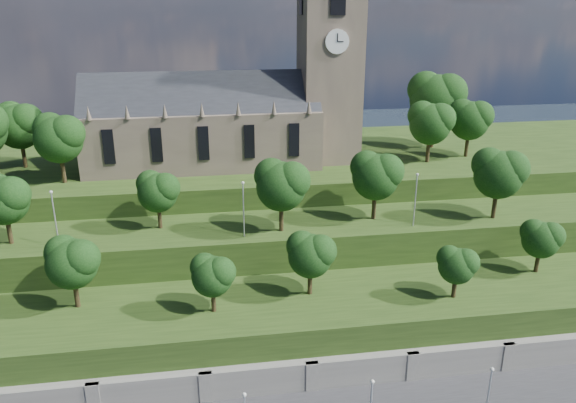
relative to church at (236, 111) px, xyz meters
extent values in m
cube|color=slate|center=(-0.79, -33.98, -20.02)|extent=(160.00, 2.00, 5.00)
cube|color=slate|center=(-5.79, -34.78, -20.02)|extent=(1.20, 0.60, 5.00)
cube|color=slate|center=(4.21, -34.78, -20.02)|extent=(1.20, 0.60, 5.00)
cube|color=slate|center=(14.21, -34.78, -20.02)|extent=(1.20, 0.60, 5.00)
cube|color=slate|center=(24.21, -34.78, -20.02)|extent=(1.20, 0.60, 5.00)
cube|color=#243C14|center=(-0.79, -27.98, -18.52)|extent=(160.00, 12.00, 8.00)
cube|color=#243C14|center=(-0.79, -16.98, -16.52)|extent=(160.00, 10.00, 12.00)
cube|color=#243C14|center=(-0.79, 4.02, -15.02)|extent=(160.00, 32.00, 15.00)
cube|color=brown|center=(-4.79, 0.02, -3.52)|extent=(32.00, 12.00, 8.00)
cube|color=black|center=(-4.79, 0.02, 0.48)|extent=(32.00, 10.18, 10.18)
cone|color=brown|center=(-18.79, -5.98, 1.38)|extent=(0.70, 0.70, 1.80)
cone|color=brown|center=(-14.12, -5.98, 1.38)|extent=(0.70, 0.70, 1.80)
cone|color=brown|center=(-9.46, -5.98, 1.38)|extent=(0.70, 0.70, 1.80)
cone|color=brown|center=(-4.79, -5.98, 1.38)|extent=(0.70, 0.70, 1.80)
cone|color=brown|center=(-0.12, -5.98, 1.38)|extent=(0.70, 0.70, 1.80)
cone|color=brown|center=(4.54, -5.98, 1.38)|extent=(0.70, 0.70, 1.80)
cone|color=brown|center=(9.21, -5.98, 1.38)|extent=(0.70, 0.70, 1.80)
cube|color=black|center=(-16.79, -6.06, -3.02)|extent=(1.40, 0.25, 4.50)
cube|color=black|center=(-10.79, -6.06, -3.02)|extent=(1.40, 0.25, 4.50)
cube|color=black|center=(-4.79, -6.06, -3.02)|extent=(1.40, 0.25, 4.50)
cube|color=black|center=(1.21, -6.06, -3.02)|extent=(1.40, 0.25, 4.50)
cube|color=black|center=(7.21, -6.06, -3.02)|extent=(1.40, 0.25, 4.50)
cube|color=brown|center=(13.21, 0.02, 4.98)|extent=(8.00, 8.00, 25.00)
cube|color=black|center=(13.21, -4.06, 14.48)|extent=(2.00, 0.25, 3.50)
cube|color=black|center=(13.21, 4.10, 14.48)|extent=(2.00, 0.25, 3.50)
cube|color=black|center=(9.13, 0.02, 14.48)|extent=(0.25, 2.00, 3.50)
cube|color=black|center=(17.29, 0.02, 14.48)|extent=(0.25, 2.00, 3.50)
cylinder|color=white|center=(13.21, -4.10, 9.48)|extent=(3.20, 0.30, 3.20)
cylinder|color=white|center=(17.33, 0.02, 9.48)|extent=(0.30, 3.20, 3.20)
cube|color=black|center=(13.21, -4.28, 9.98)|extent=(0.12, 0.05, 1.10)
cube|color=black|center=(13.61, -4.28, 9.48)|extent=(0.80, 0.05, 0.12)
cylinder|color=black|center=(-18.21, -25.98, -12.89)|extent=(0.50, 0.50, 3.25)
sphere|color=black|center=(-18.21, -25.98, -9.75)|extent=(5.06, 5.06, 5.06)
sphere|color=black|center=(-17.20, -26.49, -8.99)|extent=(3.80, 3.80, 3.80)
sphere|color=black|center=(-19.10, -25.35, -8.74)|extent=(3.54, 3.54, 3.54)
cylinder|color=black|center=(-4.65, -28.98, -13.21)|extent=(0.48, 0.48, 2.62)
sphere|color=black|center=(-4.65, -28.98, -10.68)|extent=(4.07, 4.07, 4.07)
sphere|color=black|center=(-3.84, -29.39, -10.07)|extent=(3.05, 3.05, 3.05)
sphere|color=black|center=(-5.37, -28.48, -9.87)|extent=(2.85, 2.85, 2.85)
cylinder|color=black|center=(5.45, -26.98, -13.03)|extent=(0.49, 0.49, 2.98)
sphere|color=black|center=(5.45, -26.98, -10.16)|extent=(4.63, 4.63, 4.63)
sphere|color=black|center=(6.38, -27.45, -9.46)|extent=(3.47, 3.47, 3.47)
sphere|color=black|center=(4.64, -26.41, -9.23)|extent=(3.24, 3.24, 3.24)
cylinder|color=black|center=(20.14, -29.98, -13.31)|extent=(0.47, 0.47, 2.42)
sphere|color=black|center=(20.14, -29.98, -10.97)|extent=(3.77, 3.77, 3.77)
sphere|color=black|center=(20.89, -30.36, -10.40)|extent=(2.83, 2.83, 2.83)
sphere|color=black|center=(19.48, -29.51, -10.22)|extent=(2.64, 2.64, 2.64)
cylinder|color=black|center=(31.90, -25.98, -13.18)|extent=(0.48, 0.48, 2.68)
sphere|color=black|center=(31.90, -25.98, -10.59)|extent=(4.17, 4.17, 4.17)
sphere|color=black|center=(32.73, -26.40, -9.97)|extent=(3.12, 3.12, 3.12)
sphere|color=black|center=(31.17, -25.46, -9.76)|extent=(2.92, 2.92, 2.92)
cylinder|color=black|center=(-26.24, -17.98, -8.83)|extent=(0.51, 0.51, 3.39)
sphere|color=black|center=(-26.24, -17.98, -5.55)|extent=(5.28, 5.28, 5.28)
sphere|color=black|center=(-25.19, -18.51, -4.76)|extent=(3.96, 3.96, 3.96)
cylinder|color=black|center=(-10.30, -15.98, -9.04)|extent=(0.49, 0.49, 2.97)
sphere|color=black|center=(-10.30, -15.98, -6.17)|extent=(4.61, 4.61, 4.61)
sphere|color=black|center=(-9.38, -16.45, -5.48)|extent=(3.46, 3.46, 3.46)
sphere|color=black|center=(-11.11, -15.41, -5.25)|extent=(3.23, 3.23, 3.23)
cylinder|color=black|center=(3.59, -18.98, -8.69)|extent=(0.52, 0.52, 3.66)
sphere|color=black|center=(3.59, -18.98, -5.16)|extent=(5.69, 5.69, 5.69)
sphere|color=black|center=(4.73, -19.55, -4.30)|extent=(4.27, 4.27, 4.27)
sphere|color=black|center=(2.60, -18.27, -4.02)|extent=(3.98, 3.98, 3.98)
cylinder|color=black|center=(15.26, -16.98, -8.72)|extent=(0.52, 0.52, 3.61)
sphere|color=black|center=(15.26, -16.98, -5.23)|extent=(5.61, 5.61, 5.61)
sphere|color=black|center=(16.38, -17.55, -4.39)|extent=(4.21, 4.21, 4.21)
sphere|color=black|center=(14.27, -16.28, -4.11)|extent=(3.93, 3.93, 3.93)
cylinder|color=black|center=(29.83, -18.98, -8.65)|extent=(0.53, 0.53, 3.75)
sphere|color=black|center=(29.83, -18.98, -5.03)|extent=(5.83, 5.83, 5.83)
sphere|color=black|center=(31.00, -19.57, -4.15)|extent=(4.37, 4.37, 4.37)
sphere|color=black|center=(28.81, -18.26, -3.86)|extent=(4.08, 4.08, 4.08)
cylinder|color=black|center=(-29.61, 2.02, -5.54)|extent=(0.54, 0.54, 3.95)
sphere|color=black|center=(-29.61, 2.02, -1.72)|extent=(6.15, 6.15, 6.15)
sphere|color=black|center=(-28.38, 1.40, -0.80)|extent=(4.61, 4.61, 4.61)
sphere|color=black|center=(-30.69, 2.78, -0.49)|extent=(4.30, 4.30, 4.30)
cylinder|color=black|center=(-22.73, -5.98, -5.59)|extent=(0.53, 0.53, 3.86)
sphere|color=black|center=(-22.73, -5.98, -1.85)|extent=(6.01, 6.01, 6.01)
sphere|color=black|center=(-21.53, -6.59, -0.95)|extent=(4.51, 4.51, 4.51)
sphere|color=black|center=(-23.78, -5.23, -0.65)|extent=(4.21, 4.21, 4.21)
cylinder|color=black|center=(27.13, -3.98, -5.63)|extent=(0.53, 0.53, 3.77)
sphere|color=black|center=(27.13, -3.98, -1.99)|extent=(5.87, 5.87, 5.87)
sphere|color=black|center=(28.31, -4.57, -1.11)|extent=(4.40, 4.40, 4.40)
sphere|color=black|center=(26.10, -3.25, -0.81)|extent=(4.11, 4.11, 4.11)
cylinder|color=black|center=(31.09, 4.02, -4.97)|extent=(0.59, 0.59, 5.10)
sphere|color=black|center=(31.09, 4.02, -0.04)|extent=(7.93, 7.93, 7.93)
sphere|color=black|center=(32.68, 3.22, 1.15)|extent=(5.95, 5.95, 5.95)
sphere|color=black|center=(29.70, 5.01, 1.55)|extent=(5.55, 5.55, 5.55)
cylinder|color=black|center=(34.03, -1.98, -5.68)|extent=(0.52, 0.52, 3.68)
sphere|color=black|center=(34.03, -1.98, -2.13)|extent=(5.72, 5.72, 5.72)
sphere|color=black|center=(35.18, -2.56, -1.27)|extent=(4.29, 4.29, 4.29)
sphere|color=black|center=(33.03, -1.27, -0.98)|extent=(4.00, 4.00, 4.00)
sphere|color=silver|center=(-2.79, -43.48, -13.34)|extent=(0.36, 0.36, 0.36)
sphere|color=silver|center=(7.21, -43.48, -13.34)|extent=(0.36, 0.36, 0.36)
sphere|color=silver|center=(17.21, -43.48, -13.34)|extent=(0.36, 0.36, 0.36)
cylinder|color=#B2B2B7|center=(-20.79, -19.98, -7.42)|extent=(0.16, 0.16, 6.21)
sphere|color=silver|center=(-20.79, -19.98, -4.19)|extent=(0.36, 0.36, 0.36)
cylinder|color=#B2B2B7|center=(-0.79, -19.98, -7.42)|extent=(0.16, 0.16, 6.21)
sphere|color=silver|center=(-0.79, -19.98, -4.19)|extent=(0.36, 0.36, 0.36)
cylinder|color=#B2B2B7|center=(19.21, -19.98, -7.42)|extent=(0.16, 0.16, 6.21)
sphere|color=silver|center=(19.21, -19.98, -4.19)|extent=(0.36, 0.36, 0.36)
camera|label=1|loc=(-4.88, -78.34, 14.79)|focal=35.00mm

